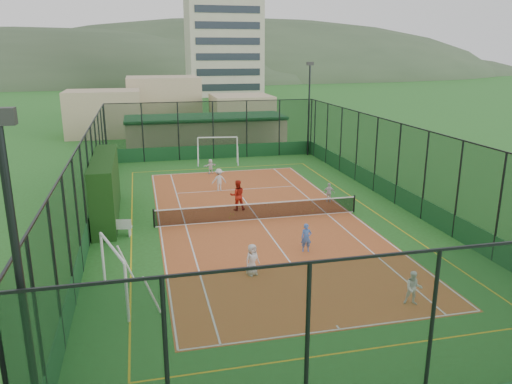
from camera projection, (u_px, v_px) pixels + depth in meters
ground at (259, 219)px, 28.17m from camera, size 300.00×300.00×0.00m
court_slab at (259, 219)px, 28.17m from camera, size 11.17×23.97×0.01m
tennis_net at (259, 210)px, 28.03m from camera, size 11.67×0.12×1.06m
perimeter_fence at (259, 176)px, 27.49m from camera, size 18.12×34.12×5.00m
floodlight_sw at (26, 323)px, 9.61m from camera, size 0.60×0.26×8.25m
floodlight_ne at (309, 110)px, 44.48m from camera, size 0.60×0.26×8.25m
clubhouse at (206, 132)px, 48.35m from camera, size 15.20×7.20×3.15m
apartment_tower at (223, 22)px, 103.51m from camera, size 15.00×12.00×30.00m
distant_hills at (155, 79)px, 168.65m from camera, size 200.00×60.00×24.00m
hedge_left at (106, 188)px, 28.04m from camera, size 1.20×8.02×3.51m
white_bench at (114, 227)px, 25.50m from camera, size 1.80×0.78×0.98m
futsal_goal_near at (114, 275)px, 18.64m from camera, size 3.59×1.97×2.23m
futsal_goal_far at (218, 150)px, 41.98m from camera, size 3.51×1.46×2.20m
child_near_left at (252, 260)px, 21.00m from camera, size 0.79×0.67×1.38m
child_near_mid at (306, 238)px, 23.50m from camera, size 0.56×0.44×1.36m
child_near_right at (414, 288)px, 18.55m from camera, size 0.78×0.71×1.33m
child_far_left at (219, 180)px, 33.68m from camera, size 1.03×0.63×1.54m
child_far_right at (329, 193)px, 31.22m from camera, size 0.78×0.52×1.22m
child_far_back at (210, 166)px, 38.46m from camera, size 1.12×0.71×1.16m
coach at (237, 195)px, 29.57m from camera, size 0.89×0.70×1.83m
tennis_balls at (244, 213)px, 29.07m from camera, size 5.94×1.55×0.07m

